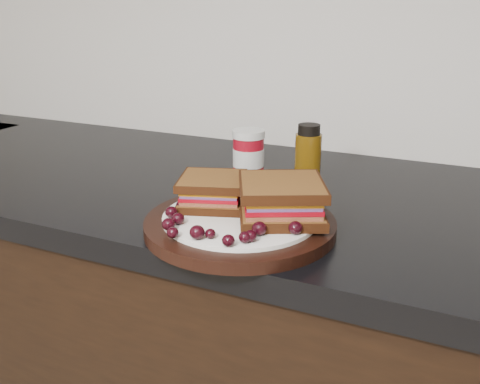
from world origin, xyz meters
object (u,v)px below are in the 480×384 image
object	(u,v)px
plate	(240,225)
sandwich_left	(212,191)
oil_bottle	(308,160)
condiment_jar	(248,154)

from	to	relation	value
plate	sandwich_left	size ratio (longest dim) A/B	2.87
oil_bottle	plate	bearing A→B (deg)	-101.73
plate	condiment_jar	size ratio (longest dim) A/B	3.07
sandwich_left	condiment_jar	world-z (taller)	condiment_jar
condiment_jar	oil_bottle	world-z (taller)	oil_bottle
sandwich_left	oil_bottle	distance (m)	0.19
plate	oil_bottle	size ratio (longest dim) A/B	2.25
condiment_jar	oil_bottle	size ratio (longest dim) A/B	0.73
condiment_jar	oil_bottle	bearing A→B (deg)	-21.25
plate	condiment_jar	world-z (taller)	condiment_jar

